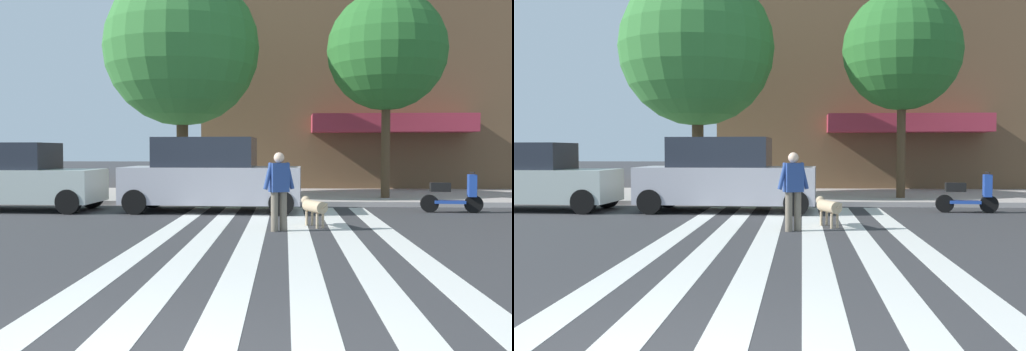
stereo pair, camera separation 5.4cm
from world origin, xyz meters
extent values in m
plane|color=#353538|center=(0.00, 6.64, 0.00)|extent=(160.00, 160.00, 0.00)
cube|color=#AEA5A0|center=(0.00, 16.29, 0.07)|extent=(80.00, 6.00, 0.15)
cube|color=silver|center=(-1.53, 6.64, 0.00)|extent=(0.45, 12.69, 0.01)
cube|color=silver|center=(-0.63, 6.64, 0.00)|extent=(0.45, 12.69, 0.01)
cube|color=silver|center=(0.27, 6.64, 0.00)|extent=(0.45, 12.69, 0.01)
cube|color=silver|center=(1.17, 6.64, 0.00)|extent=(0.45, 12.69, 0.01)
cube|color=silver|center=(2.07, 6.64, 0.00)|extent=(0.45, 12.69, 0.01)
cube|color=silver|center=(2.97, 6.64, 0.00)|extent=(0.45, 12.69, 0.01)
cube|color=#AD2D41|center=(5.05, 18.69, 2.75)|extent=(6.24, 1.60, 0.70)
cube|color=#B3BEB8|center=(-6.69, 11.80, 0.70)|extent=(4.82, 1.98, 0.91)
cube|color=#232833|center=(-6.88, 11.81, 1.53)|extent=(2.56, 1.68, 0.74)
cylinder|color=black|center=(-4.76, 12.56, 0.33)|extent=(0.67, 0.24, 0.66)
cylinder|color=black|center=(-4.81, 10.91, 0.33)|extent=(0.67, 0.24, 0.66)
cube|color=#B4B1BB|center=(-1.10, 11.80, 0.74)|extent=(4.88, 2.14, 0.98)
cube|color=#232833|center=(-1.29, 11.81, 1.64)|extent=(2.74, 1.82, 0.80)
cylinder|color=black|center=(0.86, 12.63, 0.33)|extent=(0.67, 0.24, 0.66)
cylinder|color=black|center=(0.79, 10.83, 0.33)|extent=(0.67, 0.24, 0.66)
cylinder|color=black|center=(-2.99, 12.77, 0.33)|extent=(0.67, 0.24, 0.66)
cylinder|color=black|center=(-3.06, 10.98, 0.33)|extent=(0.67, 0.24, 0.66)
cylinder|color=black|center=(5.95, 11.77, 0.24)|extent=(0.49, 0.15, 0.48)
cylinder|color=black|center=(4.81, 11.89, 0.24)|extent=(0.49, 0.19, 0.48)
cube|color=#2144A3|center=(5.33, 11.83, 0.29)|extent=(0.83, 0.40, 0.08)
cube|color=black|center=(5.08, 11.86, 0.69)|extent=(0.55, 0.35, 0.24)
cube|color=#2144A3|center=(5.90, 11.77, 0.74)|extent=(0.23, 0.30, 0.60)
cylinder|color=black|center=(5.90, 11.77, 1.09)|extent=(0.09, 0.50, 0.04)
cylinder|color=#4C3823|center=(-2.51, 14.92, 1.90)|extent=(0.38, 0.38, 3.50)
sphere|color=#337533|center=(-2.51, 14.92, 5.05)|extent=(5.10, 5.10, 5.10)
cylinder|color=#4C3823|center=(4.14, 14.84, 1.99)|extent=(0.28, 0.28, 3.69)
sphere|color=#286628|center=(4.14, 14.84, 4.89)|extent=(3.82, 3.82, 3.82)
cylinder|color=#6B6051|center=(0.67, 8.03, 0.41)|extent=(0.20, 0.20, 0.82)
cylinder|color=#6B6051|center=(0.85, 8.11, 0.41)|extent=(0.20, 0.20, 0.82)
cube|color=navy|center=(0.76, 8.07, 1.12)|extent=(0.45, 0.38, 0.60)
cylinder|color=navy|center=(0.54, 7.97, 1.15)|extent=(0.24, 0.17, 0.57)
cylinder|color=navy|center=(0.98, 8.17, 1.15)|extent=(0.24, 0.17, 0.57)
sphere|color=beige|center=(0.76, 8.07, 1.53)|extent=(0.29, 0.29, 0.22)
cylinder|color=tan|center=(1.54, 8.77, 0.45)|extent=(0.53, 0.76, 0.26)
sphere|color=tan|center=(1.35, 9.17, 0.55)|extent=(0.26, 0.26, 0.20)
cylinder|color=tan|center=(1.73, 8.35, 0.50)|extent=(0.13, 0.23, 0.16)
cylinder|color=tan|center=(1.37, 8.97, 0.16)|extent=(0.07, 0.07, 0.32)
cylinder|color=tan|center=(1.50, 9.03, 0.16)|extent=(0.07, 0.07, 0.32)
cylinder|color=tan|center=(1.58, 8.51, 0.16)|extent=(0.07, 0.07, 0.32)
cylinder|color=tan|center=(1.70, 8.57, 0.16)|extent=(0.07, 0.07, 0.32)
camera|label=1|loc=(0.88, -3.57, 1.66)|focal=39.50mm
camera|label=2|loc=(0.94, -3.56, 1.66)|focal=39.50mm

